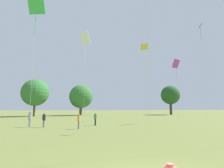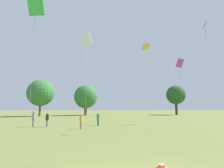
% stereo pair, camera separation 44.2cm
% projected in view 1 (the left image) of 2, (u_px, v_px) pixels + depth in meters
% --- Properties ---
extents(person_standing_0, '(0.37, 0.37, 1.53)m').
position_uv_depth(person_standing_0, '(79.00, 120.00, 18.12)').
color(person_standing_0, slate).
rests_on(person_standing_0, ground).
extents(person_standing_1, '(0.47, 0.47, 1.60)m').
position_uv_depth(person_standing_1, '(44.00, 119.00, 19.76)').
color(person_standing_1, slate).
rests_on(person_standing_1, ground).
extents(person_standing_2, '(0.50, 0.50, 1.75)m').
position_uv_depth(person_standing_2, '(30.00, 118.00, 19.85)').
color(person_standing_2, slate).
rests_on(person_standing_2, ground).
extents(person_standing_3, '(0.44, 0.44, 1.56)m').
position_uv_depth(person_standing_3, '(95.00, 118.00, 21.63)').
color(person_standing_3, black).
rests_on(person_standing_3, ground).
extents(kite_0, '(1.45, 1.05, 9.42)m').
position_uv_depth(kite_0, '(176.00, 65.00, 26.48)').
color(kite_0, '#B738C6').
rests_on(kite_0, ground).
extents(kite_3, '(1.05, 0.63, 8.69)m').
position_uv_depth(kite_3, '(36.00, 9.00, 10.37)').
color(kite_3, green).
rests_on(kite_3, ground).
extents(kite_4, '(0.78, 0.69, 8.57)m').
position_uv_depth(kite_4, '(144.00, 51.00, 17.38)').
color(kite_4, yellow).
rests_on(kite_4, ground).
extents(kite_6, '(1.11, 1.33, 9.55)m').
position_uv_depth(kite_6, '(85.00, 40.00, 17.23)').
color(kite_6, white).
rests_on(kite_6, ground).
extents(kite_8, '(0.90, 1.09, 15.63)m').
position_uv_depth(kite_8, '(201.00, 30.00, 27.90)').
color(kite_8, '#1E2328').
rests_on(kite_8, ground).
extents(distant_tree_0, '(6.76, 6.76, 8.78)m').
position_uv_depth(distant_tree_0, '(81.00, 97.00, 50.58)').
color(distant_tree_0, brown).
rests_on(distant_tree_0, ground).
extents(distant_tree_1, '(5.84, 5.84, 9.05)m').
position_uv_depth(distant_tree_1, '(170.00, 95.00, 54.80)').
color(distant_tree_1, '#473323').
rests_on(distant_tree_1, ground).
extents(distant_tree_2, '(6.87, 6.87, 9.47)m').
position_uv_depth(distant_tree_2, '(35.00, 93.00, 44.82)').
color(distant_tree_2, brown).
rests_on(distant_tree_2, ground).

